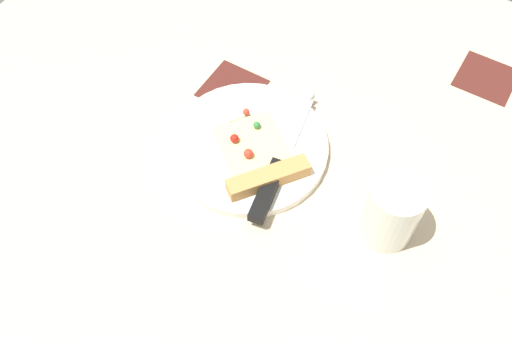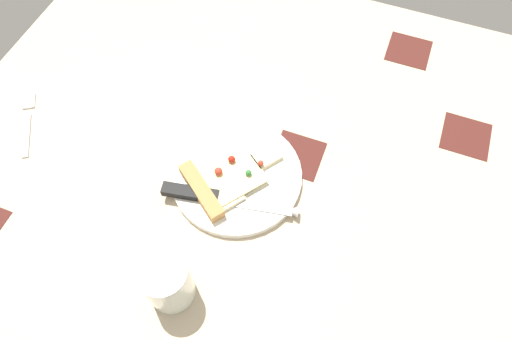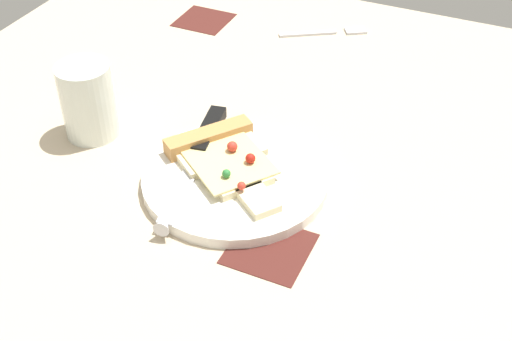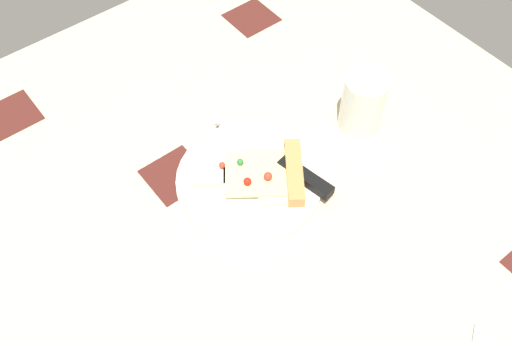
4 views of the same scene
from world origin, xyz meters
The scene contains 5 objects.
ground_plane centered at (-0.03, -0.01, -1.50)cm, with size 110.88×110.88×3.00cm.
plate centered at (-2.70, 0.24, 0.77)cm, with size 23.64×23.64×1.53cm, color white.
pizza_slice centered at (-1.15, 2.30, 2.33)cm, with size 16.65×18.61×2.68cm.
knife centered at (-1.29, 5.92, 2.13)cm, with size 23.97×6.50×2.45cm.
drinking_glass centered at (-0.94, 22.90, 5.32)cm, with size 7.31×7.31×10.64cm, color silver.
Camera 1 is at (37.52, 25.81, 68.43)cm, focal length 39.06 mm.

